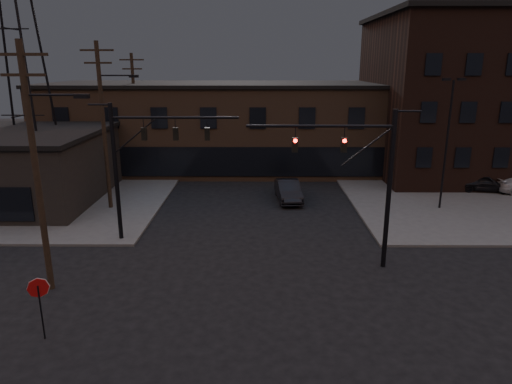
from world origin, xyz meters
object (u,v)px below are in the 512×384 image
parked_car_lot_a (483,182)px  stop_sign (39,294)px  car_crossing (288,191)px  traffic_signal_near (367,173)px  traffic_signal_far (137,157)px

parked_car_lot_a → stop_sign: bearing=139.4°
parked_car_lot_a → car_crossing: 15.95m
traffic_signal_near → stop_sign: traffic_signal_near is taller
traffic_signal_near → traffic_signal_far: same height
car_crossing → parked_car_lot_a: bearing=3.3°
traffic_signal_far → traffic_signal_near: bearing=-16.2°
traffic_signal_near → traffic_signal_far: (-12.07, 3.50, 0.08)m
traffic_signal_near → stop_sign: (-13.36, -6.49, -3.09)m
stop_sign → car_crossing: stop_sign is taller
parked_car_lot_a → car_crossing: (-15.78, -2.30, -0.11)m
traffic_signal_near → traffic_signal_far: 12.57m
traffic_signal_far → car_crossing: traffic_signal_far is taller
traffic_signal_far → car_crossing: (9.06, 8.21, -4.24)m
car_crossing → stop_sign: bearing=-124.6°
traffic_signal_near → traffic_signal_far: bearing=163.8°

